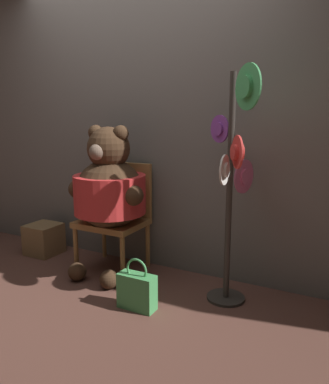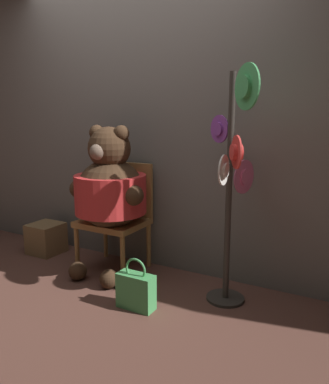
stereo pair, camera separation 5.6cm
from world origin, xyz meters
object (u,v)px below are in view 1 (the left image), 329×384
Objects in this scene: chair at (117,212)px; teddy_bear at (109,189)px; hat_display_rack at (234,176)px; handbag_on_ground at (137,290)px.

teddy_bear reaches higher than chair.
chair is 0.74× the size of teddy_bear.
teddy_bear is 1.08m from hat_display_rack.
teddy_bear is at bearing -75.92° from chair.
teddy_bear is 3.40× the size of handbag_on_ground.
chair is 0.88m from handbag_on_ground.
hat_display_rack is (1.06, -0.01, 0.19)m from teddy_bear.
hat_display_rack is 1.04m from handbag_on_ground.
chair is 2.50× the size of handbag_on_ground.
chair is at bearing 104.08° from teddy_bear.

